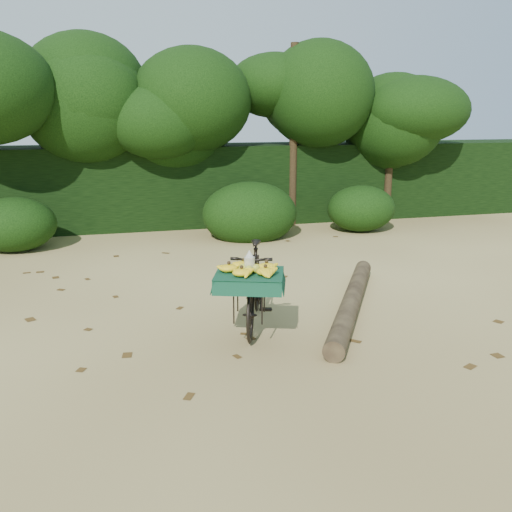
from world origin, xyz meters
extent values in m
plane|color=tan|center=(0.00, 0.00, 0.00)|extent=(80.00, 80.00, 0.00)
imported|color=black|center=(0.36, -0.43, 0.50)|extent=(0.99, 1.72, 0.99)
cube|color=black|center=(0.16, -1.00, 0.81)|extent=(0.48, 0.53, 0.02)
cube|color=#124633|center=(0.16, -1.00, 0.83)|extent=(0.87, 0.80, 0.01)
ellipsoid|color=#A3A327|center=(0.23, -1.02, 0.88)|extent=(0.10, 0.08, 0.10)
ellipsoid|color=#A3A327|center=(0.18, -0.94, 0.88)|extent=(0.10, 0.08, 0.10)
ellipsoid|color=#A3A327|center=(0.09, -0.98, 0.88)|extent=(0.10, 0.08, 0.10)
ellipsoid|color=#A3A327|center=(0.14, -1.05, 0.88)|extent=(0.10, 0.08, 0.10)
cylinder|color=#EAE5C6|center=(0.16, -0.99, 0.93)|extent=(0.12, 0.12, 0.15)
cylinder|color=brown|center=(1.72, -0.24, 0.12)|extent=(1.89, 2.95, 0.24)
cube|color=black|center=(0.00, 6.30, 0.90)|extent=(26.00, 1.80, 1.80)
camera|label=1|loc=(-1.19, -6.36, 2.45)|focal=38.00mm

